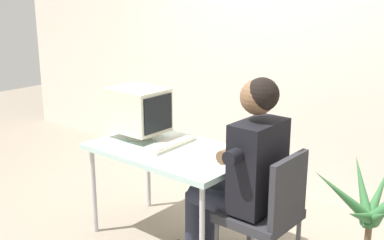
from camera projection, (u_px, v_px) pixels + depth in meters
name	position (u px, v px, depth m)	size (l,w,h in m)	color
ground_plane	(172.00, 238.00, 3.73)	(12.00, 12.00, 0.00)	gray
wall_back	(305.00, 30.00, 4.18)	(8.00, 0.10, 3.00)	beige
desk	(171.00, 155.00, 3.55)	(1.19, 0.71, 0.73)	#B7B7BC
crt_monitor	(138.00, 110.00, 3.73)	(0.43, 0.34, 0.39)	beige
keyboard	(170.00, 144.00, 3.59)	(0.18, 0.47, 0.03)	beige
office_chair	(268.00, 210.00, 3.06)	(0.44, 0.44, 0.89)	#4C4C51
person_seated	(244.00, 168.00, 3.12)	(0.75, 0.59, 1.34)	black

